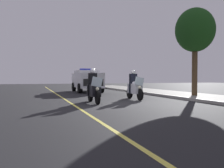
{
  "coord_description": "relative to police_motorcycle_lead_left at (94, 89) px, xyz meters",
  "views": [
    {
      "loc": [
        10.87,
        -4.24,
        1.24
      ],
      "look_at": [
        -1.7,
        0.0,
        0.9
      ],
      "focal_mm": 38.54,
      "sensor_mm": 36.0,
      "label": 1
    }
  ],
  "objects": [
    {
      "name": "ground_plane",
      "position": [
        0.68,
        1.3,
        -0.7
      ],
      "size": [
        80.0,
        80.0,
        0.0
      ],
      "primitive_type": "plane",
      "color": "black"
    },
    {
      "name": "curb_strip",
      "position": [
        0.68,
        5.34,
        -0.62
      ],
      "size": [
        48.0,
        0.24,
        0.15
      ],
      "primitive_type": "cube",
      "color": "#9E9B93",
      "rests_on": "ground"
    },
    {
      "name": "sidewalk_strip",
      "position": [
        0.68,
        7.24,
        -0.65
      ],
      "size": [
        48.0,
        3.6,
        0.1
      ],
      "primitive_type": "cube",
      "color": "gray",
      "rests_on": "ground"
    },
    {
      "name": "lane_stripe_center",
      "position": [
        0.68,
        -1.1,
        -0.7
      ],
      "size": [
        48.0,
        0.12,
        0.01
      ],
      "primitive_type": "cube",
      "color": "#E0D14C",
      "rests_on": "ground"
    },
    {
      "name": "police_motorcycle_lead_left",
      "position": [
        0.0,
        0.0,
        0.0
      ],
      "size": [
        2.14,
        0.56,
        1.72
      ],
      "color": "black",
      "rests_on": "ground"
    },
    {
      "name": "police_motorcycle_lead_right",
      "position": [
        -1.15,
        2.72,
        0.0
      ],
      "size": [
        2.14,
        0.56,
        1.72
      ],
      "color": "black",
      "rests_on": "ground"
    },
    {
      "name": "police_suv",
      "position": [
        -9.13,
        1.71,
        0.37
      ],
      "size": [
        4.93,
        2.12,
        2.05
      ],
      "color": "silver",
      "rests_on": "ground"
    },
    {
      "name": "cyclist_background",
      "position": [
        -14.74,
        4.51,
        0.14
      ],
      "size": [
        1.76,
        0.32,
        1.69
      ],
      "color": "black",
      "rests_on": "ground"
    },
    {
      "name": "tree_mid_block",
      "position": [
        -1.55,
        7.16,
        3.59
      ],
      "size": [
        2.53,
        2.53,
        5.66
      ],
      "color": "#4C3823",
      "rests_on": "sidewalk_strip"
    }
  ]
}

